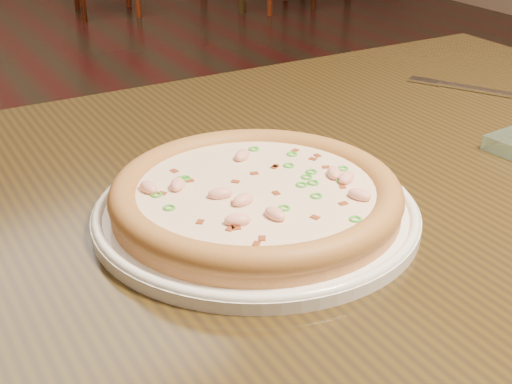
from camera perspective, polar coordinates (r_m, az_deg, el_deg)
hero_table at (r=0.85m, az=5.37°, el=-4.66°), size 1.20×0.80×0.75m
plate at (r=0.70m, az=0.00°, el=-1.55°), size 0.32×0.32×0.02m
pizza at (r=0.70m, az=0.00°, el=-0.22°), size 0.29×0.29×0.03m
fork at (r=1.13m, az=16.72°, el=7.97°), size 0.10×0.16×0.00m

